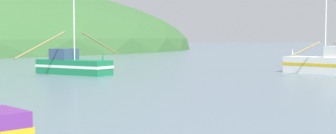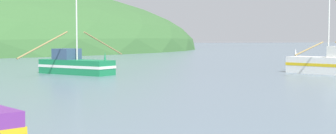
% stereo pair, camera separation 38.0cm
% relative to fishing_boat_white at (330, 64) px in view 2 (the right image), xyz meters
% --- Properties ---
extents(fishing_boat_white, '(9.44, 7.08, 7.11)m').
position_rel_fishing_boat_white_xyz_m(fishing_boat_white, '(0.00, 0.00, 0.00)').
color(fishing_boat_white, white).
rests_on(fishing_boat_white, ground).
extents(fishing_boat_green, '(8.97, 8.43, 7.32)m').
position_rel_fishing_boat_white_xyz_m(fishing_boat_green, '(-20.69, 5.10, -0.07)').
color(fishing_boat_green, '#197A47').
rests_on(fishing_boat_green, ground).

